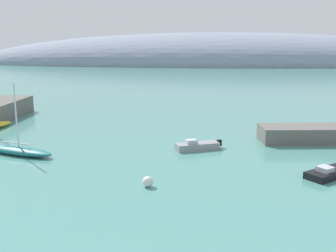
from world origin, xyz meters
name	(u,v)px	position (x,y,z in m)	size (l,w,h in m)	color
distant_ridge	(222,64)	(21.38, 186.52, 0.00)	(249.22, 68.99, 30.44)	gray
sailboat_teal_mid_mooring	(19,150)	(-10.96, 22.24, 0.44)	(8.15, 4.44, 7.18)	#1E6B70
motorboat_black_foreground	(330,173)	(17.77, 17.40, 0.34)	(4.79, 4.24, 0.98)	black
motorboat_grey_alongside_breakwater	(197,146)	(6.81, 25.22, 0.40)	(5.01, 3.06, 1.11)	gray
mooring_buoy_white	(148,182)	(2.84, 14.12, 0.42)	(0.84, 0.84, 0.84)	silver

